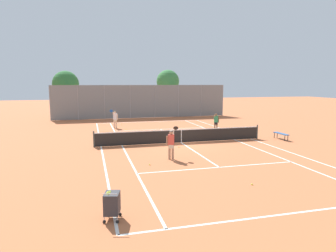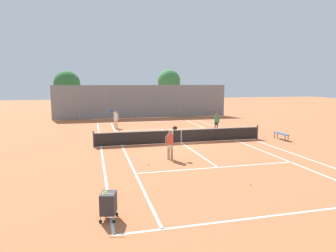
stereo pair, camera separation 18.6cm
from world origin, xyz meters
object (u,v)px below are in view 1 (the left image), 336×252
ball_cart (112,203)px  tree_behind_left (65,85)px  tennis_net (181,136)px  loose_tennis_ball_1 (179,147)px  loose_tennis_ball_4 (252,184)px  loose_tennis_ball_5 (150,165)px  tree_behind_right (168,82)px  player_far_left (115,118)px  player_near_side (171,143)px  player_far_right (216,121)px  loose_tennis_ball_3 (126,129)px  loose_tennis_ball_2 (122,125)px  courtside_bench (281,134)px  loose_tennis_ball_0 (198,123)px

ball_cart → tree_behind_left: size_ratio=0.17×
tennis_net → loose_tennis_ball_1: tennis_net is taller
tree_behind_left → loose_tennis_ball_4: bearing=-72.1°
loose_tennis_ball_5 → tree_behind_right: size_ratio=0.01×
tree_behind_right → player_far_left: bearing=-125.5°
player_near_side → player_far_right: bearing=52.6°
loose_tennis_ball_1 → tennis_net: bearing=66.9°
loose_tennis_ball_5 → player_far_right: bearing=49.9°
loose_tennis_ball_4 → tree_behind_right: 28.86m
loose_tennis_ball_3 → loose_tennis_ball_4: (3.25, -16.17, 0.00)m
tree_behind_right → loose_tennis_ball_2: bearing=-127.7°
tree_behind_left → tree_behind_right: tree_behind_right is taller
ball_cart → loose_tennis_ball_5: 6.20m
tennis_net → courtside_bench: (7.54, -0.67, -0.10)m
player_far_right → loose_tennis_ball_4: bearing=-107.5°
loose_tennis_ball_3 → player_far_left: bearing=129.0°
tennis_net → loose_tennis_ball_1: size_ratio=181.82×
tennis_net → loose_tennis_ball_0: tennis_net is taller
tennis_net → loose_tennis_ball_3: tennis_net is taller
loose_tennis_ball_0 → tree_behind_left: 17.12m
loose_tennis_ball_1 → loose_tennis_ball_3: bearing=106.1°
loose_tennis_ball_0 → loose_tennis_ball_4: size_ratio=1.00×
tree_behind_right → loose_tennis_ball_5: bearing=-106.6°
loose_tennis_ball_1 → loose_tennis_ball_5: bearing=-125.6°
loose_tennis_ball_2 → loose_tennis_ball_4: 19.40m
tennis_net → player_far_right: player_far_right is taller
tennis_net → loose_tennis_ball_5: bearing=-122.5°
loose_tennis_ball_1 → tree_behind_left: bearing=112.0°
loose_tennis_ball_2 → tree_behind_left: 11.51m
tree_behind_right → loose_tennis_ball_4: bearing=-97.6°
player_far_right → loose_tennis_ball_4: size_ratio=24.24×
loose_tennis_ball_5 → tree_behind_left: bearing=103.1°
tennis_net → courtside_bench: bearing=-5.1°
player_far_right → loose_tennis_ball_5: 11.81m
player_near_side → loose_tennis_ball_0: size_ratio=26.88×
loose_tennis_ball_3 → loose_tennis_ball_0: bearing=18.8°
loose_tennis_ball_1 → courtside_bench: bearing=5.4°
loose_tennis_ball_1 → tree_behind_right: bearing=77.4°
player_far_left → loose_tennis_ball_0: player_far_left is taller
player_near_side → loose_tennis_ball_1: (1.28, 2.80, -0.89)m
player_far_left → tree_behind_right: tree_behind_right is taller
courtside_bench → tree_behind_left: size_ratio=0.27×
loose_tennis_ball_4 → player_far_right: bearing=72.5°
player_far_right → tree_behind_left: bearing=131.0°
player_far_left → loose_tennis_ball_5: 13.27m
player_near_side → player_far_right: 10.21m
player_near_side → player_far_right: size_ratio=1.11×
loose_tennis_ball_5 → courtside_bench: courtside_bench is taller
ball_cart → loose_tennis_ball_0: size_ratio=14.58×
tennis_net → tree_behind_left: (-8.91, 19.09, 3.45)m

